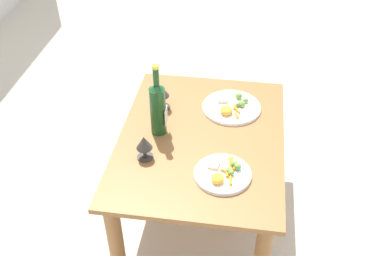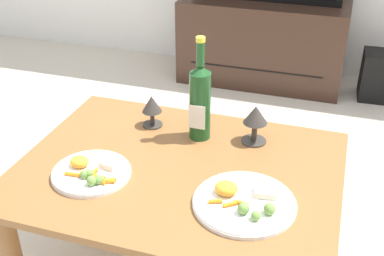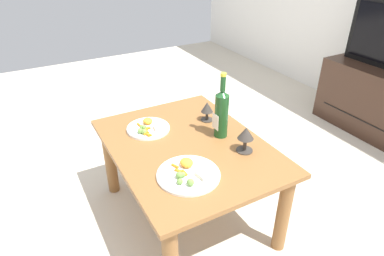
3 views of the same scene
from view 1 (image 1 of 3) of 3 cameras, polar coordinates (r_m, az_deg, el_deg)
ground_plane at (r=2.49m, az=1.02°, el=-10.08°), size 6.40×6.40×0.00m
dining_table at (r=2.19m, az=1.14°, el=-3.01°), size 1.01×0.77×0.51m
wine_bottle at (r=2.08m, az=-4.30°, el=2.67°), size 0.07×0.08×0.36m
goblet_left at (r=1.98m, az=-5.99°, el=-2.01°), size 0.07×0.07×0.12m
goblet_right at (r=2.26m, az=-3.89°, el=4.43°), size 0.09×0.09×0.14m
dinner_plate_left at (r=1.94m, az=3.92°, el=-5.65°), size 0.24×0.24×0.04m
dinner_plate_right at (r=2.30m, az=4.95°, el=2.66°), size 0.29×0.29×0.05m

